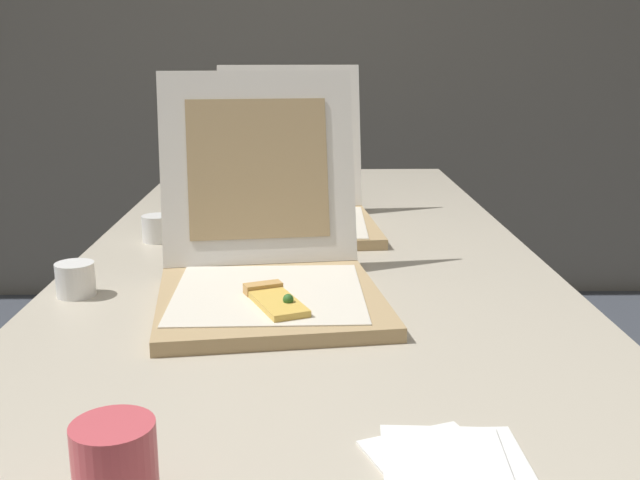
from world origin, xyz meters
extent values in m
cube|color=gray|center=(0.00, 2.55, 1.30)|extent=(10.00, 0.10, 2.60)
cube|color=#BCB29E|center=(0.00, 0.58, 0.72)|extent=(0.90, 2.11, 0.03)
cylinder|color=gray|center=(-0.38, 1.56, 0.35)|extent=(0.04, 0.04, 0.70)
cylinder|color=gray|center=(0.38, 1.56, 0.35)|extent=(0.04, 0.04, 0.70)
cube|color=tan|center=(-0.06, 0.23, 0.74)|extent=(0.39, 0.39, 0.02)
cube|color=silver|center=(-0.06, 0.23, 0.75)|extent=(0.30, 0.30, 0.00)
cube|color=white|center=(-0.09, 0.44, 0.92)|extent=(0.36, 0.14, 0.34)
cube|color=tan|center=(-0.09, 0.44, 0.92)|extent=(0.26, 0.10, 0.24)
cube|color=#E5B74C|center=(-0.05, 0.17, 0.76)|extent=(0.10, 0.14, 0.01)
cube|color=tan|center=(-0.07, 0.23, 0.76)|extent=(0.06, 0.04, 0.02)
sphere|color=#2D6628|center=(-0.03, 0.16, 0.77)|extent=(0.02, 0.02, 0.02)
cube|color=tan|center=(-0.03, 0.73, 0.74)|extent=(0.37, 0.37, 0.02)
cube|color=silver|center=(-0.03, 0.73, 0.75)|extent=(0.32, 0.32, 0.00)
cube|color=white|center=(-0.04, 0.94, 0.92)|extent=(0.35, 0.12, 0.34)
cube|color=tan|center=(-0.04, 0.94, 0.92)|extent=(0.25, 0.08, 0.24)
cube|color=#E5B74C|center=(0.03, 0.73, 0.76)|extent=(0.11, 0.14, 0.01)
cube|color=tan|center=(0.05, 0.78, 0.76)|extent=(0.07, 0.05, 0.02)
sphere|color=red|center=(0.02, 0.75, 0.77)|extent=(0.02, 0.02, 0.02)
sphere|color=red|center=(0.02, 0.72, 0.77)|extent=(0.02, 0.02, 0.02)
cylinder|color=white|center=(-0.32, 0.65, 0.76)|extent=(0.06, 0.06, 0.06)
cylinder|color=white|center=(-0.24, 0.95, 0.76)|extent=(0.06, 0.06, 0.06)
cylinder|color=white|center=(-0.38, 0.29, 0.76)|extent=(0.06, 0.06, 0.06)
cylinder|color=#D14C56|center=(-0.17, -0.31, 0.78)|extent=(0.07, 0.07, 0.09)
cube|color=white|center=(0.12, -0.22, 0.73)|extent=(0.15, 0.15, 0.00)
cube|color=white|center=(0.15, -0.23, 0.74)|extent=(0.13, 0.13, 0.00)
cube|color=white|center=(0.13, -0.23, 0.74)|extent=(0.13, 0.13, 0.00)
camera|label=1|loc=(-0.01, -0.88, 1.12)|focal=41.62mm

